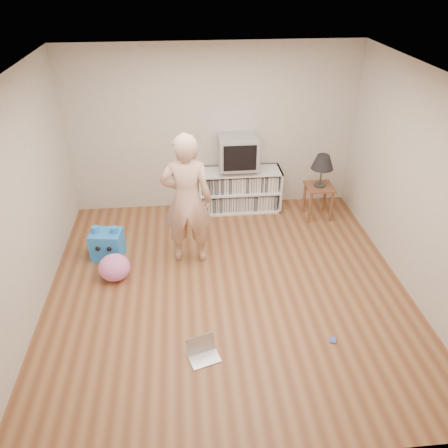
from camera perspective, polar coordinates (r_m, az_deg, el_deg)
name	(u,v)px	position (r m, az deg, el deg)	size (l,w,h in m)	color
ground	(227,288)	(5.61, 0.45, -8.40)	(4.50, 4.50, 0.00)	brown
walls	(228,198)	(4.87, 0.52, 3.37)	(4.52, 4.52, 2.60)	beige
ceiling	(229,79)	(4.41, 0.60, 18.41)	(4.50, 4.50, 0.01)	white
media_unit	(237,190)	(7.14, 1.72, 4.51)	(1.40, 0.45, 0.70)	white
dvd_deck	(238,168)	(6.96, 1.78, 7.27)	(0.45, 0.35, 0.07)	gray
crt_tv	(238,152)	(6.85, 1.82, 9.43)	(0.60, 0.53, 0.50)	#97979C
side_table	(319,193)	(7.04, 12.26, 3.92)	(0.42, 0.42, 0.55)	brown
table_lamp	(323,163)	(6.82, 12.76, 7.82)	(0.34, 0.34, 0.52)	#333333
person	(187,200)	(5.66, -4.87, 3.08)	(0.67, 0.44, 1.83)	#DDAF97
laptop	(203,352)	(4.79, -2.81, -16.30)	(0.37, 0.33, 0.21)	silver
playing_cards	(333,340)	(5.10, 14.06, -14.50)	(0.07, 0.09, 0.02)	#4A5FC5
plush_blue	(107,244)	(6.25, -15.01, -2.55)	(0.46, 0.41, 0.48)	#2485E5
plush_pink	(114,267)	(5.84, -14.11, -5.52)	(0.40, 0.40, 0.34)	pink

